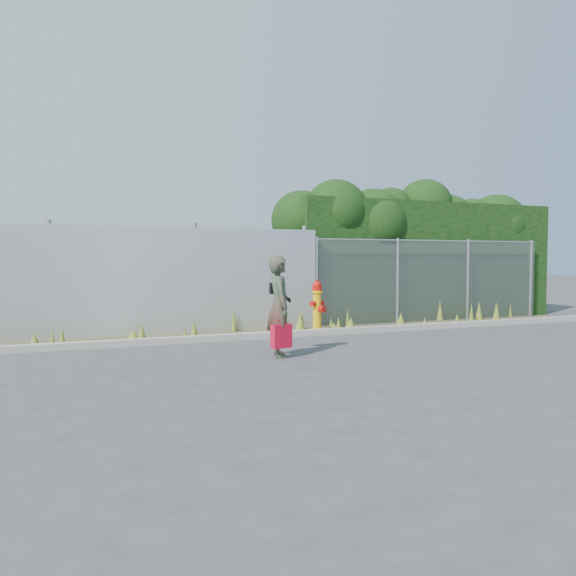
{
  "coord_description": "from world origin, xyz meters",
  "views": [
    {
      "loc": [
        -4.33,
        -8.47,
        1.56
      ],
      "look_at": [
        -0.3,
        1.4,
        1.0
      ],
      "focal_mm": 35.0,
      "sensor_mm": 36.0,
      "label": 1
    }
  ],
  "objects": [
    {
      "name": "ground",
      "position": [
        0.0,
        0.0,
        0.0
      ],
      "size": [
        80.0,
        80.0,
        0.0
      ],
      "primitive_type": "plane",
      "color": "#3C3C3E",
      "rests_on": "ground"
    },
    {
      "name": "curb",
      "position": [
        0.0,
        1.8,
        0.06
      ],
      "size": [
        16.0,
        0.22,
        0.12
      ],
      "primitive_type": "cube",
      "color": "gray",
      "rests_on": "ground"
    },
    {
      "name": "weed_strip",
      "position": [
        -0.0,
        2.45,
        0.12
      ],
      "size": [
        16.0,
        1.34,
        0.54
      ],
      "color": "#403B24",
      "rests_on": "ground"
    },
    {
      "name": "corrugated_fence",
      "position": [
        -3.25,
        3.01,
        1.1
      ],
      "size": [
        8.5,
        0.21,
        2.3
      ],
      "color": "#B6BABE",
      "rests_on": "ground"
    },
    {
      "name": "chainlink_fence",
      "position": [
        4.25,
        3.0,
        1.03
      ],
      "size": [
        6.5,
        0.07,
        2.05
      ],
      "color": "gray",
      "rests_on": "ground"
    },
    {
      "name": "hedge",
      "position": [
        4.38,
        3.99,
        1.98
      ],
      "size": [
        7.81,
        1.92,
        3.66
      ],
      "color": "black",
      "rests_on": "ground"
    },
    {
      "name": "fire_hydrant",
      "position": [
        0.76,
        2.35,
        0.54
      ],
      "size": [
        0.37,
        0.33,
        1.11
      ],
      "rotation": [
        0.0,
        0.0,
        0.43
      ],
      "color": "#E3A80B",
      "rests_on": "ground"
    },
    {
      "name": "woman",
      "position": [
        -1.1,
        -0.2,
        0.8
      ],
      "size": [
        0.49,
        0.65,
        1.61
      ],
      "primitive_type": "imported",
      "rotation": [
        0.0,
        0.0,
        1.37
      ],
      "color": "#0F6440",
      "rests_on": "ground"
    },
    {
      "name": "red_tote_bag",
      "position": [
        -1.14,
        -0.4,
        0.35
      ],
      "size": [
        0.34,
        0.12,
        0.44
      ],
      "rotation": [
        0.0,
        0.0,
        0.24
      ],
      "color": "#B00A1D"
    },
    {
      "name": "black_shoulder_bag",
      "position": [
        -1.05,
        0.03,
        1.08
      ],
      "size": [
        0.25,
        0.1,
        0.18
      ],
      "rotation": [
        0.0,
        0.0,
        -0.04
      ],
      "color": "black"
    }
  ]
}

